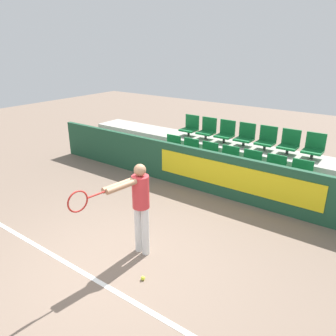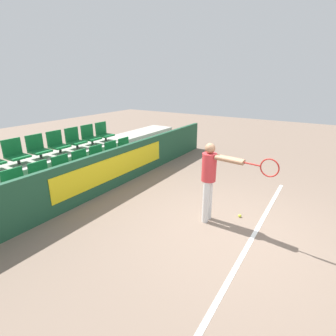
{
  "view_description": "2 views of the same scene",
  "coord_description": "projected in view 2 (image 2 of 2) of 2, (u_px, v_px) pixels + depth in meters",
  "views": [
    {
      "loc": [
        3.35,
        -3.11,
        3.43
      ],
      "look_at": [
        -0.3,
        1.89,
        1.06
      ],
      "focal_mm": 35.0,
      "sensor_mm": 36.0,
      "label": 1
    },
    {
      "loc": [
        -4.37,
        -1.34,
        2.81
      ],
      "look_at": [
        0.4,
        1.65,
        0.86
      ],
      "focal_mm": 28.0,
      "sensor_mm": 36.0,
      "label": 2
    }
  ],
  "objects": [
    {
      "name": "ground_plane",
      "position": [
        229.0,
        230.0,
        5.09
      ],
      "size": [
        30.0,
        30.0,
        0.0
      ],
      "primitive_type": "plane",
      "color": "#7A6656"
    },
    {
      "name": "court_baseline",
      "position": [
        253.0,
        237.0,
        4.86
      ],
      "size": [
        5.88,
        0.08,
        0.01
      ],
      "color": "white",
      "rests_on": "ground"
    },
    {
      "name": "stadium_chair_10",
      "position": [
        58.0,
        143.0,
        7.25
      ],
      "size": [
        0.46,
        0.42,
        0.6
      ],
      "color": "#333333",
      "rests_on": "bleacher_tier_middle"
    },
    {
      "name": "stadium_chair_8",
      "position": [
        15.0,
        153.0,
        6.31
      ],
      "size": [
        0.46,
        0.42,
        0.6
      ],
      "color": "#333333",
      "rests_on": "bleacher_tier_middle"
    },
    {
      "name": "stadium_chair_5",
      "position": [
        114.0,
        153.0,
        7.84
      ],
      "size": [
        0.46,
        0.42,
        0.6
      ],
      "color": "#333333",
      "rests_on": "bleacher_tier_front"
    },
    {
      "name": "bleacher_tier_front",
      "position": [
        88.0,
        181.0,
        6.99
      ],
      "size": [
        10.24,
        0.96,
        0.41
      ],
      "color": "#ADA89E",
      "rests_on": "ground"
    },
    {
      "name": "stadium_chair_4",
      "position": [
        99.0,
        158.0,
        7.37
      ],
      "size": [
        0.46,
        0.42,
        0.6
      ],
      "color": "#333333",
      "rests_on": "bleacher_tier_front"
    },
    {
      "name": "stadium_chair_13",
      "position": [
        104.0,
        133.0,
        8.65
      ],
      "size": [
        0.46,
        0.42,
        0.6
      ],
      "color": "#333333",
      "rests_on": "bleacher_tier_middle"
    },
    {
      "name": "tennis_ball",
      "position": [
        240.0,
        216.0,
        5.56
      ],
      "size": [
        0.07,
        0.07,
        0.07
      ],
      "color": "#CCDB33",
      "rests_on": "ground"
    },
    {
      "name": "tennis_player",
      "position": [
        212.0,
        176.0,
        5.1
      ],
      "size": [
        0.33,
        1.44,
        1.64
      ],
      "rotation": [
        0.0,
        0.0,
        -0.13
      ],
      "color": "silver",
      "rests_on": "ground"
    },
    {
      "name": "stadium_chair_6",
      "position": [
        127.0,
        149.0,
        8.31
      ],
      "size": [
        0.46,
        0.42,
        0.6
      ],
      "color": "#333333",
      "rests_on": "bleacher_tier_front"
    },
    {
      "name": "stadium_chair_9",
      "position": [
        38.0,
        148.0,
        6.78
      ],
      "size": [
        0.46,
        0.42,
        0.6
      ],
      "color": "#333333",
      "rests_on": "bleacher_tier_middle"
    },
    {
      "name": "stadium_chair_1",
      "position": [
        42.0,
        176.0,
        5.96
      ],
      "size": [
        0.46,
        0.42,
        0.6
      ],
      "color": "#333333",
      "rests_on": "bleacher_tier_front"
    },
    {
      "name": "stadium_chair_3",
      "position": [
        83.0,
        163.0,
        6.9
      ],
      "size": [
        0.46,
        0.42,
        0.6
      ],
      "color": "#333333",
      "rests_on": "bleacher_tier_front"
    },
    {
      "name": "stadium_chair_2",
      "position": [
        64.0,
        169.0,
        6.43
      ],
      "size": [
        0.46,
        0.42,
        0.6
      ],
      "color": "#333333",
      "rests_on": "bleacher_tier_front"
    },
    {
      "name": "stadium_chair_12",
      "position": [
        90.0,
        136.0,
        8.18
      ],
      "size": [
        0.46,
        0.42,
        0.6
      ],
      "color": "#333333",
      "rests_on": "bleacher_tier_middle"
    },
    {
      "name": "barrier_wall",
      "position": [
        102.0,
        173.0,
        6.61
      ],
      "size": [
        10.64,
        0.14,
        1.06
      ],
      "color": "#1E4C33",
      "rests_on": "ground"
    },
    {
      "name": "stadium_chair_0",
      "position": [
        17.0,
        185.0,
        5.49
      ],
      "size": [
        0.46,
        0.42,
        0.6
      ],
      "color": "#333333",
      "rests_on": "bleacher_tier_front"
    },
    {
      "name": "bleacher_tier_middle",
      "position": [
        64.0,
        167.0,
        7.4
      ],
      "size": [
        10.24,
        0.96,
        0.82
      ],
      "color": "#ADA89E",
      "rests_on": "ground"
    },
    {
      "name": "stadium_chair_11",
      "position": [
        75.0,
        139.0,
        7.72
      ],
      "size": [
        0.46,
        0.42,
        0.6
      ],
      "color": "#333333",
      "rests_on": "bleacher_tier_middle"
    }
  ]
}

